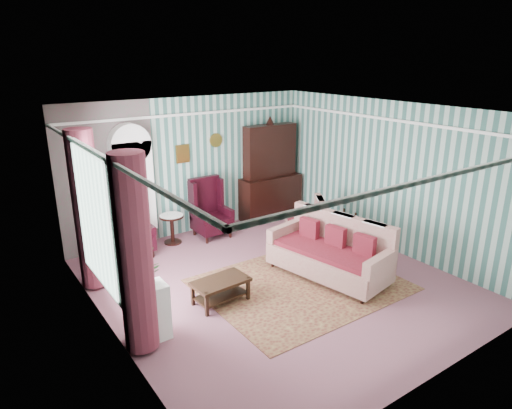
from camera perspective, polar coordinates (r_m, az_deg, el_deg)
floor at (r=7.92m, az=2.47°, el=-9.73°), size 6.00×6.00×0.00m
room_shell at (r=6.99m, az=-2.23°, el=4.11°), size 5.53×6.02×2.91m
bookcase at (r=9.24m, az=-15.00°, el=1.34°), size 0.80×0.28×2.24m
dresser_hutch at (r=10.61m, az=1.88°, el=4.46°), size 1.50×0.56×2.36m
wingback_left at (r=8.97m, az=-15.37°, el=-2.55°), size 0.76×0.80×1.25m
wingback_right at (r=9.64m, az=-5.58°, el=-0.51°), size 0.76×0.80×1.25m
seated_woman at (r=8.98m, az=-15.35°, el=-2.76°), size 0.44×0.40×1.18m
round_side_table at (r=9.52m, az=-10.43°, el=-3.06°), size 0.50×0.50×0.60m
nest_table at (r=9.93m, az=10.76°, el=-2.35°), size 0.45×0.38×0.54m
plant_stand at (r=6.48m, az=-13.42°, el=-13.09°), size 0.55×0.35×0.80m
rug at (r=7.88m, az=5.58°, el=-9.92°), size 3.20×2.60×0.01m
sofa at (r=7.99m, az=9.10°, el=-5.31°), size 1.41×2.29×1.10m
floral_armchair at (r=9.30m, az=6.07°, el=-2.05°), size 1.06×1.08×1.00m
coffee_table at (r=7.27m, az=-4.43°, el=-10.76°), size 0.91×0.56×0.39m
potted_plant_a at (r=6.15m, az=-13.56°, el=-8.56°), size 0.38×0.34×0.39m
potted_plant_b at (r=6.30m, az=-13.80°, el=-7.19°), size 0.30×0.25×0.53m
potted_plant_c at (r=6.20m, az=-15.03°, el=-8.66°), size 0.20×0.20×0.35m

